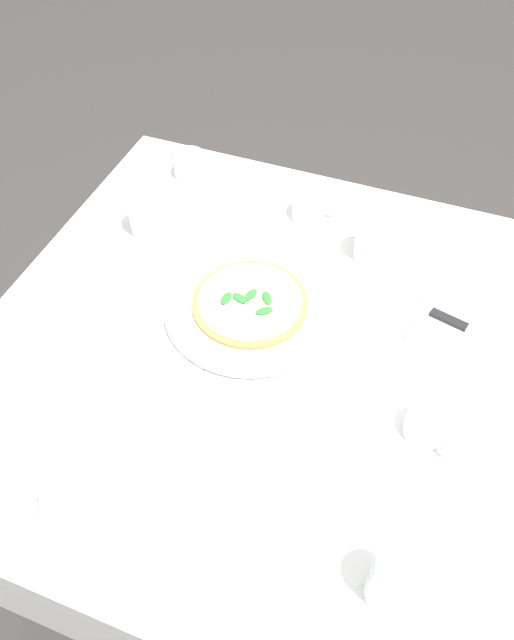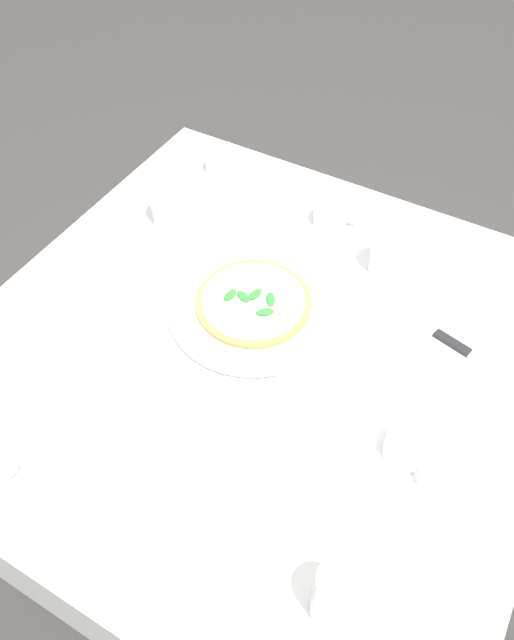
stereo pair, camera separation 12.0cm
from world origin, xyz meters
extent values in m
plane|color=#33302D|center=(0.00, 0.00, 0.00)|extent=(8.00, 8.00, 0.00)
cube|color=white|center=(0.00, 0.00, 0.73)|extent=(1.10, 1.10, 0.02)
cube|color=white|center=(0.00, -0.54, 0.58)|extent=(1.10, 0.01, 0.28)
cube|color=white|center=(0.00, 0.54, 0.58)|extent=(1.10, 0.01, 0.28)
cube|color=white|center=(-0.54, 0.00, 0.58)|extent=(0.01, 1.10, 0.28)
cylinder|color=brown|center=(-0.46, 0.46, 0.36)|extent=(0.06, 0.06, 0.72)
cylinder|color=brown|center=(0.46, 0.46, 0.36)|extent=(0.06, 0.06, 0.72)
cylinder|color=white|center=(-0.06, 0.07, 0.75)|extent=(0.21, 0.21, 0.01)
cylinder|color=white|center=(-0.06, 0.07, 0.76)|extent=(0.35, 0.35, 0.01)
cylinder|color=#C68E47|center=(-0.06, 0.07, 0.77)|extent=(0.23, 0.23, 0.01)
cylinder|color=#F4DB8E|center=(-0.06, 0.07, 0.77)|extent=(0.21, 0.21, 0.00)
ellipsoid|color=#2D7533|center=(-0.06, 0.08, 0.78)|extent=(0.03, 0.04, 0.01)
ellipsoid|color=#2D7533|center=(-0.10, 0.05, 0.78)|extent=(0.02, 0.04, 0.01)
ellipsoid|color=#2D7533|center=(-0.03, 0.08, 0.78)|extent=(0.03, 0.04, 0.01)
ellipsoid|color=#2D7533|center=(-0.02, 0.05, 0.78)|extent=(0.04, 0.04, 0.01)
ellipsoid|color=#2D7533|center=(-0.08, 0.06, 0.78)|extent=(0.04, 0.03, 0.01)
cylinder|color=white|center=(0.33, -0.09, 0.75)|extent=(0.13, 0.13, 0.01)
cylinder|color=white|center=(0.33, -0.09, 0.78)|extent=(0.08, 0.08, 0.05)
torus|color=white|center=(0.36, -0.12, 0.78)|extent=(0.03, 0.03, 0.03)
cylinder|color=black|center=(0.33, -0.09, 0.80)|extent=(0.07, 0.07, 0.00)
cylinder|color=white|center=(-0.03, 0.38, 0.75)|extent=(0.13, 0.13, 0.01)
cylinder|color=white|center=(-0.03, 0.38, 0.78)|extent=(0.08, 0.08, 0.06)
torus|color=white|center=(0.01, 0.39, 0.78)|extent=(0.04, 0.01, 0.03)
cylinder|color=black|center=(-0.03, 0.38, 0.81)|extent=(0.07, 0.07, 0.00)
cylinder|color=white|center=(-0.23, -0.39, 0.75)|extent=(0.13, 0.13, 0.01)
cylinder|color=white|center=(-0.23, -0.39, 0.78)|extent=(0.08, 0.08, 0.05)
torus|color=white|center=(-0.21, -0.44, 0.78)|extent=(0.02, 0.04, 0.03)
cylinder|color=black|center=(-0.23, -0.39, 0.80)|extent=(0.07, 0.07, 0.00)
cylinder|color=white|center=(-0.35, 0.43, 0.75)|extent=(0.13, 0.13, 0.01)
cylinder|color=white|center=(-0.35, 0.43, 0.78)|extent=(0.08, 0.08, 0.06)
torus|color=white|center=(-0.40, 0.44, 0.78)|extent=(0.04, 0.02, 0.03)
cylinder|color=black|center=(-0.35, 0.43, 0.81)|extent=(0.07, 0.07, 0.00)
cylinder|color=white|center=(0.33, -0.37, 0.81)|extent=(0.07, 0.07, 0.13)
cylinder|color=silver|center=(0.33, -0.37, 0.78)|extent=(0.06, 0.06, 0.06)
cylinder|color=white|center=(0.13, 0.31, 0.80)|extent=(0.07, 0.07, 0.11)
cylinder|color=silver|center=(0.13, 0.31, 0.77)|extent=(0.06, 0.06, 0.05)
cylinder|color=white|center=(-0.36, 0.21, 0.81)|extent=(0.07, 0.07, 0.13)
cylinder|color=silver|center=(-0.36, 0.21, 0.77)|extent=(0.07, 0.07, 0.06)
cube|color=white|center=(0.37, 0.15, 0.75)|extent=(0.23, 0.16, 0.02)
cube|color=silver|center=(0.42, 0.14, 0.77)|extent=(0.12, 0.05, 0.01)
cube|color=black|center=(0.32, 0.16, 0.77)|extent=(0.08, 0.04, 0.01)
camera|label=1|loc=(0.25, -0.69, 1.68)|focal=34.48mm
camera|label=2|loc=(0.36, -0.64, 1.68)|focal=34.48mm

